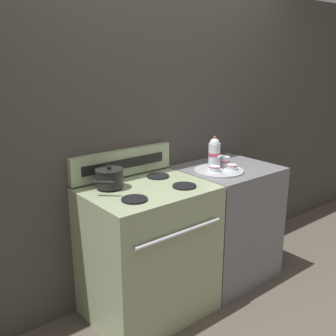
{
  "coord_description": "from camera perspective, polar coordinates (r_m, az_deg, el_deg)",
  "views": [
    {
      "loc": [
        -1.73,
        -1.91,
        1.69
      ],
      "look_at": [
        -0.14,
        0.05,
        0.97
      ],
      "focal_mm": 42.0,
      "sensor_mm": 36.0,
      "label": 1
    }
  ],
  "objects": [
    {
      "name": "ground_plane",
      "position": [
        3.08,
        2.69,
        -17.43
      ],
      "size": [
        6.0,
        6.0,
        0.0
      ],
      "primitive_type": "plane",
      "color": "brown"
    },
    {
      "name": "wall_back",
      "position": [
        2.89,
        -1.39,
        4.08
      ],
      "size": [
        6.0,
        0.05,
        2.2
      ],
      "color": "#423D38",
      "rests_on": "ground"
    },
    {
      "name": "stove",
      "position": [
        2.66,
        -2.88,
        -11.97
      ],
      "size": [
        0.8,
        0.64,
        0.9
      ],
      "color": "#9EAD84",
      "rests_on": "ground"
    },
    {
      "name": "control_panel",
      "position": [
        2.68,
        -6.6,
        0.73
      ],
      "size": [
        0.78,
        0.05,
        0.18
      ],
      "color": "#9EAD84",
      "rests_on": "stove"
    },
    {
      "name": "side_counter",
      "position": [
        3.12,
        8.4,
        -7.8
      ],
      "size": [
        0.68,
        0.61,
        0.89
      ],
      "color": "slate",
      "rests_on": "ground"
    },
    {
      "name": "saucepan",
      "position": [
        2.47,
        -8.52,
        -1.42
      ],
      "size": [
        0.25,
        0.25,
        0.14
      ],
      "color": "black",
      "rests_on": "stove"
    },
    {
      "name": "serving_tray",
      "position": [
        2.85,
        7.39,
        -0.38
      ],
      "size": [
        0.36,
        0.36,
        0.01
      ],
      "color": "#B2B2B7",
      "rests_on": "side_counter"
    },
    {
      "name": "teapot",
      "position": [
        2.86,
        6.75,
        2.18
      ],
      "size": [
        0.09,
        0.14,
        0.24
      ],
      "color": "silver",
      "rests_on": "serving_tray"
    },
    {
      "name": "teacup_left",
      "position": [
        2.83,
        9.25,
        0.04
      ],
      "size": [
        0.12,
        0.12,
        0.04
      ],
      "color": "silver",
      "rests_on": "serving_tray"
    },
    {
      "name": "teacup_right",
      "position": [
        2.77,
        6.8,
        -0.17
      ],
      "size": [
        0.12,
        0.12,
        0.04
      ],
      "color": "silver",
      "rests_on": "serving_tray"
    },
    {
      "name": "creamer_jug",
      "position": [
        2.94,
        8.3,
        0.97
      ],
      "size": [
        0.07,
        0.07,
        0.07
      ],
      "color": "silver",
      "rests_on": "serving_tray"
    }
  ]
}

